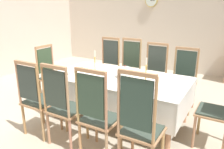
# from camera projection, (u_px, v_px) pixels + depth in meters

# --- Properties ---
(ground) EXTENTS (7.52, 6.43, 0.04)m
(ground) POSITION_uv_depth(u_px,v_px,m) (122.00, 117.00, 3.83)
(ground) COLOR #BCB29B
(back_wall) EXTENTS (7.52, 0.08, 3.54)m
(back_wall) POSITION_uv_depth(u_px,v_px,m) (179.00, 6.00, 6.00)
(back_wall) COLOR beige
(back_wall) RESTS_ON ground
(dining_table) EXTENTS (2.12, 1.10, 0.73)m
(dining_table) POSITION_uv_depth(u_px,v_px,m) (119.00, 81.00, 3.53)
(dining_table) COLOR #BD7C53
(dining_table) RESTS_ON ground
(tablecloth) EXTENTS (2.14, 1.12, 0.42)m
(tablecloth) POSITION_uv_depth(u_px,v_px,m) (119.00, 84.00, 3.55)
(tablecloth) COLOR white
(tablecloth) RESTS_ON dining_table
(chair_south_a) EXTENTS (0.44, 0.42, 1.11)m
(chair_south_a) POSITION_uv_depth(u_px,v_px,m) (37.00, 97.00, 3.14)
(chair_south_a) COLOR tan
(chair_south_a) RESTS_ON ground
(chair_north_a) EXTENTS (0.44, 0.42, 1.17)m
(chair_north_a) POSITION_uv_depth(u_px,v_px,m) (108.00, 66.00, 4.72)
(chair_north_a) COLOR tan
(chair_north_a) RESTS_ON ground
(chair_south_b) EXTENTS (0.44, 0.42, 1.13)m
(chair_south_b) POSITION_uv_depth(u_px,v_px,m) (63.00, 104.00, 2.91)
(chair_south_b) COLOR tan
(chair_south_b) RESTS_ON ground
(chair_north_b) EXTENTS (0.44, 0.42, 1.18)m
(chair_north_b) POSITION_uv_depth(u_px,v_px,m) (129.00, 68.00, 4.49)
(chair_north_b) COLOR tan
(chair_north_b) RESTS_ON ground
(chair_south_c) EXTENTS (0.44, 0.42, 1.16)m
(chair_south_c) POSITION_uv_depth(u_px,v_px,m) (97.00, 113.00, 2.65)
(chair_south_c) COLOR #AC7B50
(chair_south_c) RESTS_ON ground
(chair_north_c) EXTENTS (0.44, 0.42, 1.14)m
(chair_north_c) POSITION_uv_depth(u_px,v_px,m) (154.00, 73.00, 4.24)
(chair_north_c) COLOR tan
(chair_north_c) RESTS_ON ground
(chair_south_d) EXTENTS (0.44, 0.42, 1.21)m
(chair_south_d) POSITION_uv_depth(u_px,v_px,m) (140.00, 124.00, 2.38)
(chair_south_d) COLOR tan
(chair_south_d) RESTS_ON ground
(chair_north_d) EXTENTS (0.44, 0.42, 1.10)m
(chair_north_d) POSITION_uv_depth(u_px,v_px,m) (183.00, 78.00, 3.98)
(chair_north_d) COLOR tan
(chair_north_d) RESTS_ON ground
(chair_head_west) EXTENTS (0.42, 0.44, 1.09)m
(chair_head_west) POSITION_uv_depth(u_px,v_px,m) (51.00, 74.00, 4.26)
(chair_head_west) COLOR #B97D52
(chair_head_west) RESTS_ON ground
(chair_head_east) EXTENTS (0.42, 0.44, 1.11)m
(chair_head_east) POSITION_uv_depth(u_px,v_px,m) (220.00, 107.00, 2.86)
(chair_head_east) COLOR #AD7A5A
(chair_head_east) RESTS_ON ground
(soup_tureen) EXTENTS (0.24, 0.24, 0.20)m
(soup_tureen) POSITION_uv_depth(u_px,v_px,m) (125.00, 72.00, 3.43)
(soup_tureen) COLOR silver
(soup_tureen) RESTS_ON tablecloth
(candlestick_west) EXTENTS (0.07, 0.07, 0.37)m
(candlestick_west) POSITION_uv_depth(u_px,v_px,m) (95.00, 64.00, 3.68)
(candlestick_west) COLOR gold
(candlestick_west) RESTS_ON tablecloth
(candlestick_east) EXTENTS (0.07, 0.07, 0.35)m
(candlestick_east) POSITION_uv_depth(u_px,v_px,m) (146.00, 72.00, 3.26)
(candlestick_east) COLOR gold
(candlestick_east) RESTS_ON tablecloth
(bowl_near_left) EXTENTS (0.14, 0.14, 0.04)m
(bowl_near_left) POSITION_uv_depth(u_px,v_px,m) (132.00, 89.00, 2.95)
(bowl_near_left) COLOR silver
(bowl_near_left) RESTS_ON tablecloth
(bowl_near_right) EXTENTS (0.15, 0.15, 0.03)m
(bowl_near_right) POSITION_uv_depth(u_px,v_px,m) (92.00, 80.00, 3.32)
(bowl_near_right) COLOR silver
(bowl_near_right) RESTS_ON tablecloth
(bowl_far_left) EXTENTS (0.16, 0.16, 0.04)m
(bowl_far_left) POSITION_uv_depth(u_px,v_px,m) (66.00, 75.00, 3.54)
(bowl_far_left) COLOR silver
(bowl_far_left) RESTS_ON tablecloth
(spoon_primary) EXTENTS (0.04, 0.18, 0.01)m
(spoon_primary) POSITION_uv_depth(u_px,v_px,m) (140.00, 91.00, 2.93)
(spoon_primary) COLOR gold
(spoon_primary) RESTS_ON tablecloth
(spoon_secondary) EXTENTS (0.03, 0.18, 0.01)m
(spoon_secondary) POSITION_uv_depth(u_px,v_px,m) (87.00, 79.00, 3.40)
(spoon_secondary) COLOR gold
(spoon_secondary) RESTS_ON tablecloth
(mounted_clock) EXTENTS (0.35, 0.06, 0.35)m
(mounted_clock) POSITION_uv_depth(u_px,v_px,m) (151.00, 0.00, 6.26)
(mounted_clock) COLOR #D1B251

